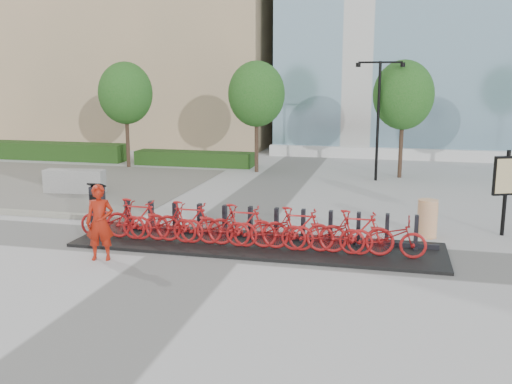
% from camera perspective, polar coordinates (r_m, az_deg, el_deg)
% --- Properties ---
extents(ground, '(120.00, 120.00, 0.00)m').
position_cam_1_polar(ground, '(15.02, -5.08, -5.42)').
color(ground, '#A8A8A8').
extents(gravel_patch, '(14.00, 14.00, 0.00)m').
position_cam_1_polar(gravel_patch, '(25.65, -21.52, 0.86)').
color(gravel_patch, slate).
rests_on(gravel_patch, ground).
extents(hedge_a, '(10.00, 1.40, 0.90)m').
position_cam_1_polar(hedge_a, '(33.13, -20.88, 3.89)').
color(hedge_a, '#193C0E').
rests_on(hedge_a, ground).
extents(hedge_b, '(6.00, 1.20, 0.70)m').
position_cam_1_polar(hedge_b, '(28.77, -6.19, 3.35)').
color(hedge_b, '#193C0E').
rests_on(hedge_b, ground).
extents(tree_0, '(2.60, 2.60, 5.10)m').
position_cam_1_polar(tree_0, '(28.57, -12.91, 9.60)').
color(tree_0, '#3A251D').
rests_on(tree_0, ground).
extents(tree_1, '(2.60, 2.60, 5.10)m').
position_cam_1_polar(tree_1, '(26.35, 0.05, 9.76)').
color(tree_1, '#3A251D').
rests_on(tree_1, ground).
extents(tree_2, '(2.60, 2.60, 5.10)m').
position_cam_1_polar(tree_2, '(25.63, 14.53, 9.36)').
color(tree_2, '#3A251D').
rests_on(tree_2, ground).
extents(streetlamp, '(2.00, 0.20, 5.00)m').
position_cam_1_polar(streetlamp, '(24.65, 12.16, 8.34)').
color(streetlamp, black).
rests_on(streetlamp, ground).
extents(dock_pad, '(9.60, 2.40, 0.08)m').
position_cam_1_polar(dock_pad, '(14.94, 0.04, -5.30)').
color(dock_pad, black).
rests_on(dock_pad, ground).
extents(dock_rail_posts, '(8.02, 0.50, 0.85)m').
position_cam_1_polar(dock_rail_posts, '(15.25, 0.68, -3.15)').
color(dock_rail_posts, black).
rests_on(dock_rail_posts, dock_pad).
extents(bike_0, '(1.89, 0.66, 0.99)m').
position_cam_1_polar(bike_0, '(15.83, -14.14, -2.69)').
color(bike_0, '#A41617').
rests_on(bike_0, dock_pad).
extents(bike_1, '(1.83, 0.52, 1.10)m').
position_cam_1_polar(bike_1, '(15.50, -11.79, -2.67)').
color(bike_1, '#A41617').
rests_on(bike_1, dock_pad).
extents(bike_2, '(1.89, 0.66, 0.99)m').
position_cam_1_polar(bike_2, '(15.22, -9.32, -3.04)').
color(bike_2, '#A41617').
rests_on(bike_2, dock_pad).
extents(bike_3, '(1.83, 0.52, 1.10)m').
position_cam_1_polar(bike_3, '(14.95, -6.78, -3.02)').
color(bike_3, '#A41617').
rests_on(bike_3, dock_pad).
extents(bike_4, '(1.89, 0.66, 0.99)m').
position_cam_1_polar(bike_4, '(14.73, -4.14, -3.40)').
color(bike_4, '#A41617').
rests_on(bike_4, dock_pad).
extents(bike_5, '(1.83, 0.52, 1.10)m').
position_cam_1_polar(bike_5, '(14.52, -1.43, -3.37)').
color(bike_5, '#A41617').
rests_on(bike_5, dock_pad).
extents(bike_6, '(1.89, 0.66, 0.99)m').
position_cam_1_polar(bike_6, '(14.37, 1.35, -3.75)').
color(bike_6, '#A41617').
rests_on(bike_6, dock_pad).
extents(bike_7, '(1.83, 0.52, 1.10)m').
position_cam_1_polar(bike_7, '(14.23, 4.19, -3.71)').
color(bike_7, '#A41617').
rests_on(bike_7, dock_pad).
extents(bike_8, '(1.89, 0.66, 0.99)m').
position_cam_1_polar(bike_8, '(14.15, 7.07, -4.08)').
color(bike_8, '#A41617').
rests_on(bike_8, dock_pad).
extents(bike_9, '(1.83, 0.52, 1.10)m').
position_cam_1_polar(bike_9, '(14.08, 9.99, -4.02)').
color(bike_9, '#A41617').
rests_on(bike_9, dock_pad).
extents(bike_10, '(1.89, 0.66, 0.99)m').
position_cam_1_polar(bike_10, '(14.07, 12.92, -4.37)').
color(bike_10, '#A41617').
rests_on(bike_10, dock_pad).
extents(kiosk, '(0.45, 0.39, 1.38)m').
position_cam_1_polar(kiosk, '(16.63, -15.54, -1.50)').
color(kiosk, black).
rests_on(kiosk, dock_pad).
extents(worker_red, '(0.76, 0.60, 1.84)m').
position_cam_1_polar(worker_red, '(14.15, -15.34, -2.96)').
color(worker_red, '#9A1B0B').
rests_on(worker_red, ground).
extents(construction_barrel, '(0.56, 0.56, 1.04)m').
position_cam_1_polar(construction_barrel, '(16.39, 16.76, -2.55)').
color(construction_barrel, '#E06400').
rests_on(construction_barrel, ground).
extents(jersey_barrier, '(2.35, 0.91, 0.88)m').
position_cam_1_polar(jersey_barrier, '(22.87, -17.67, 1.04)').
color(jersey_barrier, '#9E9D98').
rests_on(jersey_barrier, ground).
extents(map_sign, '(0.76, 0.42, 2.40)m').
position_cam_1_polar(map_sign, '(17.07, 23.77, 1.16)').
color(map_sign, black).
rests_on(map_sign, ground).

